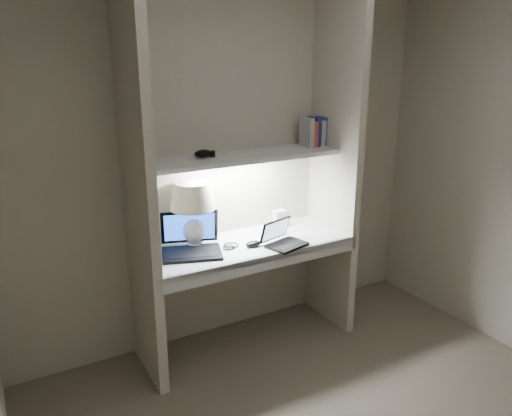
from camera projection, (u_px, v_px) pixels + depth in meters
back_wall at (228, 167)px, 3.51m from camera, size 3.20×0.01×2.50m
alcove_panel_left at (138, 189)px, 2.94m from camera, size 0.06×0.55×2.50m
alcove_panel_right at (335, 163)px, 3.63m from camera, size 0.06×0.55×2.50m
desk at (247, 245)px, 3.43m from camera, size 1.40×0.55×0.04m
desk_apron at (266, 262)px, 3.23m from camera, size 1.46×0.03×0.10m
shelf at (240, 157)px, 3.33m from camera, size 1.40×0.36×0.03m
strip_light at (240, 160)px, 3.34m from camera, size 0.60×0.04×0.02m
table_lamp at (193, 204)px, 3.29m from camera, size 0.30×0.30×0.44m
laptop_main at (191, 243)px, 3.26m from camera, size 0.46×0.43×0.25m
laptop_netbook at (283, 239)px, 3.37m from camera, size 0.31×0.29×0.17m
speaker at (280, 219)px, 3.72m from camera, size 0.10×0.07×0.13m
mouse at (253, 244)px, 3.35m from camera, size 0.11×0.07×0.04m
cable_coil at (231, 245)px, 3.36m from camera, size 0.12×0.12×0.01m
sticky_note at (159, 258)px, 3.17m from camera, size 0.10×0.10×0.00m
book_row at (315, 132)px, 3.64m from camera, size 0.20×0.14×0.21m
shelf_box at (141, 151)px, 3.09m from camera, size 0.09×0.07×0.14m
shelf_gadget at (203, 154)px, 3.24m from camera, size 0.13×0.10×0.05m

